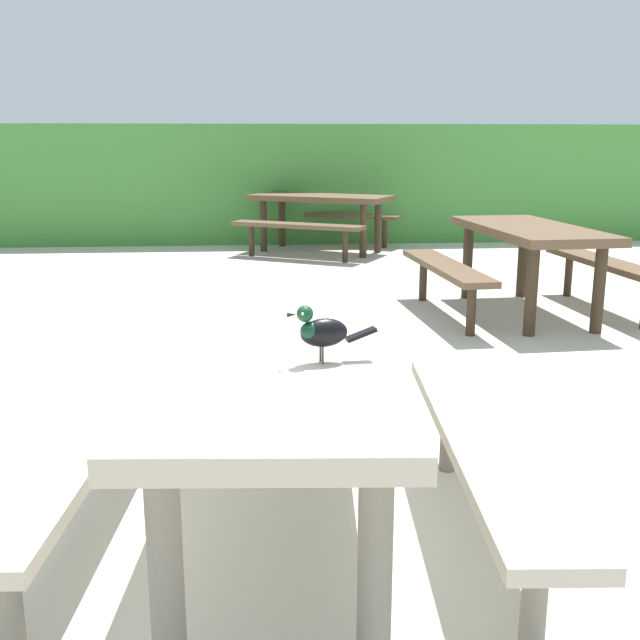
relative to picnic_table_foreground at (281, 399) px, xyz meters
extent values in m
plane|color=beige|center=(-0.23, 0.16, -0.56)|extent=(60.00, 60.00, 0.00)
cube|color=#428438|center=(-0.23, 8.96, 0.27)|extent=(28.00, 1.75, 1.65)
cube|color=#B2A893|center=(0.00, 0.00, 0.15)|extent=(0.89, 1.85, 0.07)
cylinder|color=slate|center=(-0.32, -0.68, -0.22)|extent=(0.09, 0.09, 0.67)
cylinder|color=slate|center=(0.22, -0.72, -0.22)|extent=(0.09, 0.09, 0.67)
cylinder|color=slate|center=(-0.22, 0.72, -0.22)|extent=(0.09, 0.09, 0.67)
cylinder|color=slate|center=(0.32, 0.68, -0.22)|extent=(0.09, 0.09, 0.67)
cube|color=#B2A893|center=(-0.70, 0.05, -0.14)|extent=(0.40, 1.73, 0.05)
cylinder|color=slate|center=(-0.74, -0.59, -0.36)|extent=(0.07, 0.07, 0.39)
cylinder|color=slate|center=(-0.65, 0.69, -0.36)|extent=(0.07, 0.07, 0.39)
cube|color=#B2A893|center=(0.70, -0.05, -0.14)|extent=(0.40, 1.73, 0.05)
cylinder|color=slate|center=(0.65, -0.69, -0.36)|extent=(0.07, 0.07, 0.39)
cylinder|color=slate|center=(0.74, 0.59, -0.36)|extent=(0.07, 0.07, 0.39)
ellipsoid|color=black|center=(0.13, -0.19, 0.28)|extent=(0.16, 0.10, 0.09)
ellipsoid|color=#0F3823|center=(0.09, -0.20, 0.29)|extent=(0.08, 0.07, 0.06)
sphere|color=#0F3823|center=(0.07, -0.20, 0.34)|extent=(0.05, 0.05, 0.05)
sphere|color=#EAE08C|center=(0.06, -0.22, 0.35)|extent=(0.01, 0.01, 0.01)
sphere|color=#EAE08C|center=(0.06, -0.18, 0.35)|extent=(0.01, 0.01, 0.01)
cone|color=black|center=(0.03, -0.21, 0.34)|extent=(0.03, 0.02, 0.02)
cube|color=black|center=(0.25, -0.17, 0.27)|extent=(0.10, 0.05, 0.04)
cylinder|color=#47423D|center=(0.13, -0.20, 0.21)|extent=(0.01, 0.01, 0.05)
cylinder|color=#47423D|center=(0.12, -0.18, 0.21)|extent=(0.01, 0.01, 0.05)
cube|color=brown|center=(2.15, 3.57, 0.15)|extent=(0.87, 1.85, 0.07)
cylinder|color=#382B1D|center=(1.93, 2.85, -0.22)|extent=(0.09, 0.09, 0.67)
cylinder|color=#382B1D|center=(2.46, 2.89, -0.22)|extent=(0.09, 0.09, 0.67)
cylinder|color=#382B1D|center=(1.84, 4.25, -0.22)|extent=(0.09, 0.09, 0.67)
cylinder|color=#382B1D|center=(2.37, 4.29, -0.22)|extent=(0.09, 0.09, 0.67)
cube|color=brown|center=(1.45, 3.52, -0.14)|extent=(0.39, 1.72, 0.05)
cylinder|color=#382B1D|center=(1.50, 2.88, -0.36)|extent=(0.07, 0.07, 0.39)
cylinder|color=#382B1D|center=(1.41, 4.16, -0.36)|extent=(0.07, 0.07, 0.39)
cube|color=brown|center=(2.85, 3.61, -0.14)|extent=(0.39, 1.72, 0.05)
cylinder|color=#382B1D|center=(2.81, 4.25, -0.36)|extent=(0.07, 0.07, 0.39)
cube|color=brown|center=(0.74, 7.34, 0.15)|extent=(1.94, 1.54, 0.07)
cylinder|color=#382B1D|center=(1.22, 6.77, -0.22)|extent=(0.09, 0.09, 0.67)
cylinder|color=#382B1D|center=(1.48, 7.24, -0.22)|extent=(0.09, 0.09, 0.67)
cylinder|color=#382B1D|center=(0.00, 7.45, -0.22)|extent=(0.09, 0.09, 0.67)
cylinder|color=#382B1D|center=(0.25, 7.92, -0.22)|extent=(0.09, 0.09, 0.67)
cube|color=brown|center=(0.40, 6.73, -0.14)|extent=(1.63, 1.07, 0.05)
cylinder|color=#382B1D|center=(0.96, 6.42, -0.36)|extent=(0.07, 0.07, 0.39)
cylinder|color=#382B1D|center=(-0.16, 7.04, -0.36)|extent=(0.07, 0.07, 0.39)
cube|color=brown|center=(1.08, 7.96, -0.14)|extent=(1.63, 1.07, 0.05)
cylinder|color=#382B1D|center=(1.64, 7.64, -0.36)|extent=(0.07, 0.07, 0.39)
cylinder|color=#382B1D|center=(0.52, 8.27, -0.36)|extent=(0.07, 0.07, 0.39)
camera|label=1|loc=(-0.06, -2.40, 0.85)|focal=41.88mm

